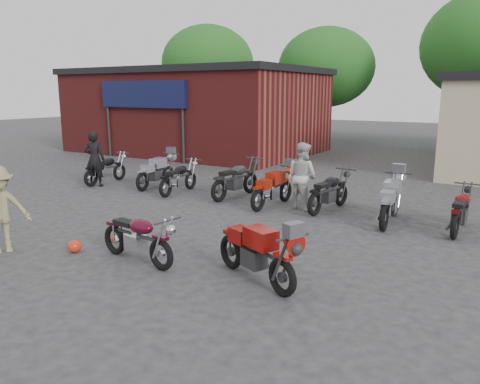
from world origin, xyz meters
The scene contains 17 objects.
ground centered at (0.00, 0.00, 0.00)m, with size 90.00×90.00×0.00m, color #2B2B2D.
brick_building centered at (-9.00, 14.00, 2.00)m, with size 12.00×8.00×4.00m, color maroon.
tree_0 centered at (-14.00, 22.00, 4.10)m, with size 6.56×6.56×8.20m, color #16521A, non-canonical shape.
tree_1 centered at (-5.00, 22.00, 3.70)m, with size 5.92×5.92×7.40m, color #16521A, non-canonical shape.
vintage_motorcycle centered at (0.26, -0.19, 0.54)m, with size 1.86×0.61×1.08m, color #46081A, non-canonical shape.
sportbike centered at (2.58, 0.17, 0.57)m, with size 1.98×0.65×1.15m, color #A5130D, non-canonical shape.
helmet centered at (-1.21, -0.45, 0.12)m, with size 0.27×0.27×0.25m, color red.
person_dark centered at (-6.06, 4.37, 0.92)m, with size 0.67×0.44×1.84m, color black.
person_light centered at (1.11, 5.19, 0.90)m, with size 0.88×0.68×1.80m, color beige.
row_bike_0 centered at (-6.15, 4.93, 0.55)m, with size 1.88×0.62×1.09m, color black, non-canonical shape.
row_bike_1 centered at (-4.22, 5.33, 0.57)m, with size 1.98×0.65×1.15m, color gray, non-canonical shape.
row_bike_2 centered at (-2.97, 4.99, 0.54)m, with size 1.86×0.61×1.08m, color black, non-canonical shape.
row_bike_3 centered at (-1.14, 5.43, 0.61)m, with size 2.10×0.69×1.22m, color #272729, non-canonical shape.
row_bike_4 centered at (0.33, 5.01, 0.57)m, with size 1.95×0.64×1.13m, color #A7210D, non-canonical shape.
row_bike_5 centered at (1.83, 5.39, 0.57)m, with size 1.96×0.65×1.14m, color black, non-canonical shape.
row_bike_6 centered at (3.53, 5.01, 0.61)m, with size 2.09×0.69×1.21m, color gray, non-canonical shape.
row_bike_7 centered at (5.06, 5.12, 0.54)m, with size 1.88×0.62×1.09m, color #530B0A, non-canonical shape.
Camera 1 is at (6.21, -6.20, 3.12)m, focal length 35.00 mm.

